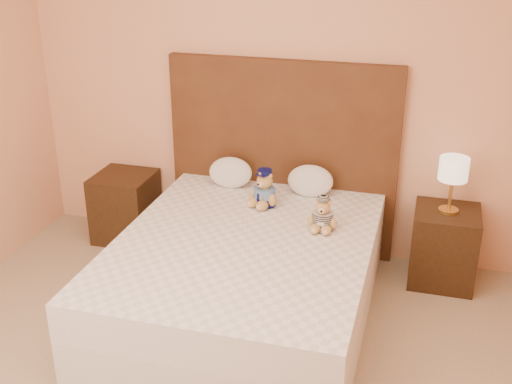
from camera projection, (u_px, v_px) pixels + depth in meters
room_walls at (195, 68)px, 2.93m from camera, size 4.04×4.52×2.72m
bed at (244, 277)px, 4.19m from camera, size 1.60×2.00×0.55m
headboard at (282, 158)px, 4.89m from camera, size 1.75×0.08×1.50m
nightstand_left at (126, 207)px, 5.21m from camera, size 0.45×0.45×0.55m
nightstand_right at (444, 246)px, 4.58m from camera, size 0.45×0.45×0.55m
lamp at (453, 172)px, 4.36m from camera, size 0.20×0.20×0.40m
teddy_police at (265, 188)px, 4.52m from camera, size 0.30×0.30×0.27m
teddy_prisoner at (323, 214)px, 4.17m from camera, size 0.20×0.20×0.23m
pillow_left at (230, 171)px, 4.86m from camera, size 0.34×0.22×0.24m
pillow_right at (310, 179)px, 4.70m from camera, size 0.34×0.22×0.24m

